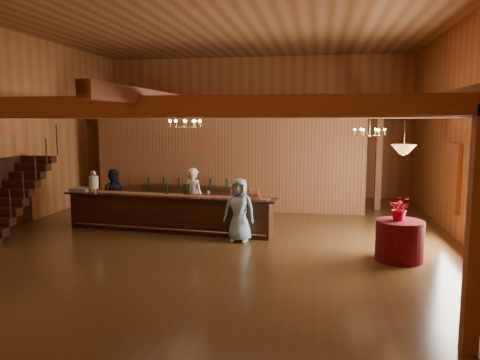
% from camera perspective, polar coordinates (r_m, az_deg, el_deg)
% --- Properties ---
extents(floor, '(14.00, 14.00, 0.00)m').
position_cam_1_polar(floor, '(12.35, -2.45, -6.82)').
color(floor, '#4F351C').
rests_on(floor, ground).
extents(ceiling, '(14.00, 14.00, 0.00)m').
position_cam_1_polar(ceiling, '(12.24, -2.60, 19.02)').
color(ceiling, '#9C6540').
rests_on(ceiling, wall_back).
extents(wall_back, '(12.00, 0.10, 5.50)m').
position_cam_1_polar(wall_back, '(18.88, 1.98, 6.48)').
color(wall_back, '#B46739').
rests_on(wall_back, floor).
extents(wall_front, '(12.00, 0.10, 5.50)m').
position_cam_1_polar(wall_front, '(5.35, -18.57, 4.19)').
color(wall_front, '#B46739').
rests_on(wall_front, floor).
extents(wall_left, '(0.10, 14.00, 5.50)m').
position_cam_1_polar(wall_left, '(14.49, -26.53, 5.50)').
color(wall_left, '#B46739').
rests_on(wall_left, floor).
extents(wall_right, '(0.10, 14.00, 5.50)m').
position_cam_1_polar(wall_right, '(12.22, 26.30, 5.32)').
color(wall_right, '#B46739').
rests_on(wall_right, floor).
extents(beam_grid, '(11.90, 13.90, 0.39)m').
position_cam_1_polar(beam_grid, '(12.48, -2.04, 8.34)').
color(beam_grid, '#935733').
rests_on(beam_grid, wall_left).
extents(support_posts, '(9.20, 10.20, 3.20)m').
position_cam_1_polar(support_posts, '(11.58, -3.02, 0.29)').
color(support_posts, '#935733').
rests_on(support_posts, floor).
extents(partition_wall, '(9.00, 0.18, 3.10)m').
position_cam_1_polar(partition_wall, '(15.58, -1.59, 1.90)').
color(partition_wall, brown).
rests_on(partition_wall, floor).
extents(window_right_back, '(0.12, 1.05, 1.75)m').
position_cam_1_polar(window_right_back, '(13.24, 24.58, 0.30)').
color(window_right_back, white).
rests_on(window_right_back, wall_right).
extents(staircase, '(1.00, 2.80, 2.00)m').
position_cam_1_polar(staircase, '(13.71, -26.07, -1.89)').
color(staircase, '#3C1E0F').
rests_on(staircase, floor).
extents(backroom_boxes, '(4.10, 0.60, 1.10)m').
position_cam_1_polar(backroom_boxes, '(17.61, 0.35, -0.82)').
color(backroom_boxes, '#3C1E0F').
rests_on(backroom_boxes, floor).
extents(tasting_bar, '(6.04, 1.35, 1.01)m').
position_cam_1_polar(tasting_bar, '(12.92, -8.70, -3.96)').
color(tasting_bar, '#3C1E0F').
rests_on(tasting_bar, floor).
extents(beverage_dispenser, '(0.26, 0.26, 0.60)m').
position_cam_1_polar(beverage_dispenser, '(13.94, -17.39, -0.15)').
color(beverage_dispenser, silver).
rests_on(beverage_dispenser, tasting_bar).
extents(glass_rack_tray, '(0.50, 0.50, 0.10)m').
position_cam_1_polar(glass_rack_tray, '(14.09, -18.79, -1.10)').
color(glass_rack_tray, gray).
rests_on(glass_rack_tray, tasting_bar).
extents(raffle_drum, '(0.34, 0.24, 0.30)m').
position_cam_1_polar(raffle_drum, '(11.99, 1.77, -1.52)').
color(raffle_drum, '#9D542C').
rests_on(raffle_drum, tasting_bar).
extents(bar_bottle_0, '(0.07, 0.07, 0.30)m').
position_cam_1_polar(bar_bottle_0, '(12.96, -8.94, -1.06)').
color(bar_bottle_0, black).
rests_on(bar_bottle_0, tasting_bar).
extents(bar_bottle_1, '(0.07, 0.07, 0.30)m').
position_cam_1_polar(bar_bottle_1, '(12.75, -6.72, -1.15)').
color(bar_bottle_1, black).
rests_on(bar_bottle_1, tasting_bar).
extents(bar_bottle_2, '(0.07, 0.07, 0.30)m').
position_cam_1_polar(bar_bottle_2, '(12.70, -6.23, -1.18)').
color(bar_bottle_2, black).
rests_on(bar_bottle_2, tasting_bar).
extents(backbar_shelf, '(3.08, 0.70, 0.86)m').
position_cam_1_polar(backbar_shelf, '(15.53, -6.43, -2.33)').
color(backbar_shelf, '#3C1E0F').
rests_on(backbar_shelf, floor).
extents(round_table, '(1.01, 1.01, 0.87)m').
position_cam_1_polar(round_table, '(10.71, 18.87, -7.00)').
color(round_table, maroon).
rests_on(round_table, floor).
extents(chandelier_left, '(0.80, 0.80, 0.42)m').
position_cam_1_polar(chandelier_left, '(11.60, -6.73, 6.87)').
color(chandelier_left, '#A58E47').
rests_on(chandelier_left, beam_grid).
extents(chandelier_right, '(0.80, 0.80, 0.64)m').
position_cam_1_polar(chandelier_right, '(12.80, 15.51, 5.70)').
color(chandelier_right, '#A58E47').
rests_on(chandelier_right, beam_grid).
extents(pendant_lamp, '(0.52, 0.52, 0.90)m').
position_cam_1_polar(pendant_lamp, '(10.41, 19.31, 3.55)').
color(pendant_lamp, '#A58E47').
rests_on(pendant_lamp, beam_grid).
extents(bartender, '(0.72, 0.61, 1.68)m').
position_cam_1_polar(bartender, '(13.42, -5.66, -2.06)').
color(bartender, white).
rests_on(bartender, floor).
extents(staff_second, '(0.89, 0.75, 1.60)m').
position_cam_1_polar(staff_second, '(14.25, -15.21, -1.90)').
color(staff_second, black).
rests_on(staff_second, floor).
extents(guest, '(0.83, 0.58, 1.59)m').
position_cam_1_polar(guest, '(11.63, -0.09, -3.68)').
color(guest, '#8BBBD0').
rests_on(guest, floor).
extents(floor_plant, '(0.84, 0.74, 1.31)m').
position_cam_1_polar(floor_plant, '(15.60, 11.83, -1.56)').
color(floor_plant, '#44772E').
rests_on(floor_plant, floor).
extents(table_flowers, '(0.56, 0.52, 0.53)m').
position_cam_1_polar(table_flowers, '(10.58, 18.93, -3.28)').
color(table_flowers, red).
rests_on(table_flowers, round_table).
extents(table_vase, '(0.21, 0.21, 0.32)m').
position_cam_1_polar(table_vase, '(10.67, 18.90, -3.78)').
color(table_vase, '#A58E47').
rests_on(table_vase, round_table).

